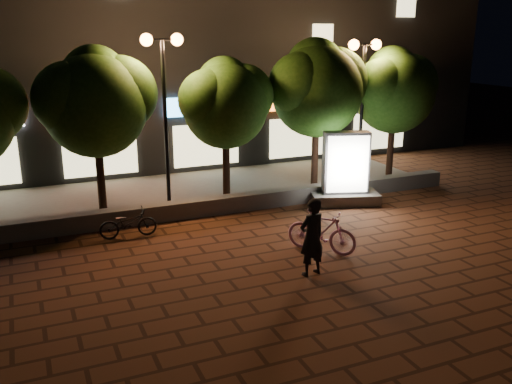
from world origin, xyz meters
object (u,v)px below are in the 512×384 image
tree_far_right (395,87)px  ad_kiosk (345,175)px  tree_left (96,99)px  tree_right (318,85)px  rider (312,237)px  scooter_pink (322,231)px  street_lamp_left (164,77)px  tree_mid (226,100)px  scooter_parked (128,223)px  street_lamp_right (363,74)px

tree_far_right → ad_kiosk: 4.62m
tree_left → tree_right: size_ratio=0.97×
tree_left → rider: bearing=-61.0°
tree_left → scooter_pink: size_ratio=2.71×
street_lamp_left → tree_mid: bearing=7.3°
tree_mid → scooter_parked: tree_mid is taller
tree_left → tree_right: bearing=0.0°
rider → scooter_parked: (-3.34, 4.02, -0.50)m
tree_left → tree_mid: 4.00m
tree_left → ad_kiosk: size_ratio=2.06×
tree_mid → tree_right: size_ratio=0.89×
rider → street_lamp_left: bearing=-86.2°
tree_far_right → tree_mid: bearing=-180.0°
tree_mid → ad_kiosk: (3.20, -2.12, -2.28)m
street_lamp_right → scooter_pink: 7.59m
scooter_pink → rider: size_ratio=1.00×
street_lamp_right → street_lamp_left: bearing=180.0°
scooter_pink → scooter_parked: size_ratio=1.19×
scooter_pink → street_lamp_left: bearing=77.6°
street_lamp_left → rider: (1.65, -6.22, -3.13)m
tree_mid → street_lamp_left: bearing=-172.7°
tree_left → ad_kiosk: (7.20, -2.12, -2.51)m
tree_right → rider: size_ratio=2.81×
street_lamp_left → scooter_pink: bearing=-63.7°
tree_far_right → ad_kiosk: bearing=-147.2°
tree_far_right → scooter_parked: bearing=-166.5°
tree_far_right → scooter_parked: tree_far_right is taller
tree_mid → scooter_pink: 6.04m
street_lamp_right → scooter_parked: street_lamp_right is taller
tree_left → street_lamp_left: size_ratio=0.94×
tree_left → tree_right: 7.30m
tree_far_right → street_lamp_left: size_ratio=0.92×
tree_right → tree_mid: bearing=-180.0°
tree_far_right → rider: 9.79m
scooter_pink → tree_right: bearing=23.7°
tree_right → tree_far_right: size_ratio=1.06×
street_lamp_left → tree_right: bearing=2.8°
ad_kiosk → scooter_parked: 6.97m
scooter_pink → rider: rider is taller
tree_left → street_lamp_right: size_ratio=0.98×
tree_right → scooter_pink: tree_right is taller
tree_far_right → street_lamp_right: (-1.55, -0.26, 0.53)m
street_lamp_left → rider: bearing=-75.2°
ad_kiosk → tree_left: bearing=163.6°
street_lamp_left → rider: 7.16m
tree_mid → rider: tree_mid is taller
tree_mid → street_lamp_right: size_ratio=0.90×
tree_far_right → scooter_parked: 10.95m
tree_right → rider: tree_right is taller
street_lamp_right → tree_right: bearing=170.9°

